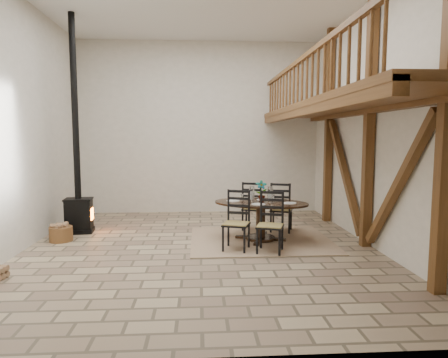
{
  "coord_description": "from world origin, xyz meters",
  "views": [
    {
      "loc": [
        -0.02,
        -7.84,
        2.23
      ],
      "look_at": [
        0.49,
        0.4,
        1.36
      ],
      "focal_mm": 32.0,
      "sensor_mm": 36.0,
      "label": 1
    }
  ],
  "objects": [
    {
      "name": "ground",
      "position": [
        0.0,
        0.0,
        0.0
      ],
      "size": [
        8.0,
        8.0,
        0.0
      ],
      "primitive_type": "plane",
      "color": "tan",
      "rests_on": "ground"
    },
    {
      "name": "room_shell",
      "position": [
        1.19,
        0.0,
        3.01
      ],
      "size": [
        7.02,
        8.02,
        5.01
      ],
      "color": "silver",
      "rests_on": "ground"
    },
    {
      "name": "rug",
      "position": [
        1.3,
        0.58,
        0.01
      ],
      "size": [
        3.0,
        2.5,
        0.02
      ],
      "primitive_type": "cube",
      "color": "tan",
      "rests_on": "ground"
    },
    {
      "name": "dining_table",
      "position": [
        1.3,
        0.58,
        0.47
      ],
      "size": [
        2.32,
        2.51,
        1.31
      ],
      "rotation": [
        0.0,
        0.0,
        -0.32
      ],
      "color": "black",
      "rests_on": "ground"
    },
    {
      "name": "wood_stove",
      "position": [
        -2.84,
        1.55,
        1.13
      ],
      "size": [
        0.67,
        0.54,
        5.0
      ],
      "rotation": [
        0.0,
        0.0,
        0.09
      ],
      "color": "black",
      "rests_on": "ground"
    },
    {
      "name": "log_basket",
      "position": [
        -3.0,
        0.78,
        0.17
      ],
      "size": [
        0.48,
        0.48,
        0.4
      ],
      "rotation": [
        0.0,
        0.0,
        -0.04
      ],
      "color": "brown",
      "rests_on": "ground"
    }
  ]
}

